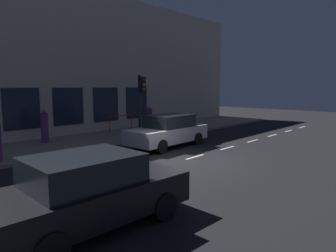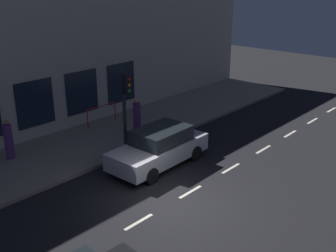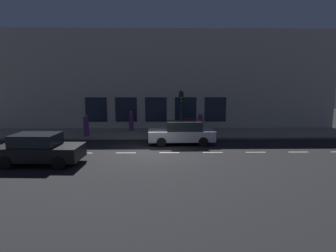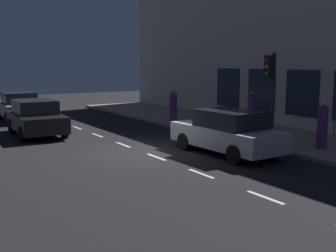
% 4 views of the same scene
% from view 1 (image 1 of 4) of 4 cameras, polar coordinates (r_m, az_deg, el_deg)
% --- Properties ---
extents(ground_plane, '(60.00, 60.00, 0.00)m').
position_cam_1_polar(ground_plane, '(12.32, 2.24, -6.59)').
color(ground_plane, black).
extents(sidewalk, '(4.50, 32.00, 0.15)m').
position_cam_1_polar(sidewalk, '(16.93, -14.15, -2.69)').
color(sidewalk, gray).
rests_on(sidewalk, ground).
extents(building_facade, '(0.65, 32.00, 8.81)m').
position_cam_1_polar(building_facade, '(18.92, -18.92, 11.29)').
color(building_facade, beige).
rests_on(building_facade, ground).
extents(lane_centre_line, '(0.12, 27.20, 0.01)m').
position_cam_1_polar(lane_centre_line, '(13.08, 5.08, -5.77)').
color(lane_centre_line, beige).
rests_on(lane_centre_line, ground).
extents(traffic_light, '(0.50, 0.32, 3.45)m').
position_cam_1_polar(traffic_light, '(16.45, -5.09, 5.55)').
color(traffic_light, '#2D2D30').
rests_on(traffic_light, sidewalk).
extents(parked_car_0, '(2.01, 4.47, 1.58)m').
position_cam_1_polar(parked_car_0, '(15.13, -0.02, -0.91)').
color(parked_car_0, '#B7B7BC').
rests_on(parked_car_0, ground).
extents(parked_car_2, '(2.12, 4.27, 1.58)m').
position_cam_1_polar(parked_car_2, '(6.78, -14.53, -11.69)').
color(parked_car_2, black).
rests_on(parked_car_2, ground).
extents(pedestrian_0, '(0.48, 0.48, 1.70)m').
position_cam_1_polar(pedestrian_0, '(16.67, -22.08, -0.18)').
color(pedestrian_0, '#5B2D70').
rests_on(pedestrian_0, sidewalk).
extents(pedestrian_2, '(0.51, 0.51, 1.76)m').
position_cam_1_polar(pedestrian_2, '(18.38, -3.55, 1.11)').
color(pedestrian_2, '#5B2D70').
rests_on(pedestrian_2, sidewalk).
extents(red_railing, '(0.05, 1.86, 0.97)m').
position_cam_1_polar(red_railing, '(19.93, -8.82, 1.21)').
color(red_railing, red).
rests_on(red_railing, sidewalk).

